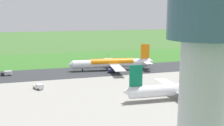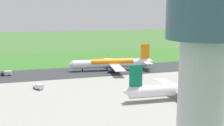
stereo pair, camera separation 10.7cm
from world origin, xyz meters
The scene contains 11 objects.
ground_plane centered at (0.00, 0.00, 0.00)m, with size 800.00×800.00×0.00m, color #3D662D.
runway_asphalt centered at (0.00, 0.00, 0.03)m, with size 600.00×31.64×0.06m, color #2D3033.
apron_concrete centered at (0.00, 64.12, 0.03)m, with size 440.00×110.00×0.05m, color gray.
grass_verge_foreground centered at (0.00, -44.13, 0.02)m, with size 600.00×80.00×0.04m, color #346B27.
airliner_main centered at (8.77, 0.04, 4.35)m, with size 54.13×44.40×15.88m.
airliner_parked_mid centered at (-1.44, 63.26, 4.06)m, with size 50.96×41.68×14.88m.
service_truck_baggage centered at (54.26, 32.09, 1.40)m, with size 5.05×6.09×2.65m.
service_car_followme centered at (-44.43, 32.51, 0.84)m, with size 4.37×4.08×1.62m.
service_truck_fuel centered at (70.46, -2.39, 1.40)m, with size 5.96×2.71×2.65m.
no_stopping_sign centered at (-1.27, -44.29, 1.47)m, with size 0.60×0.10×2.46m.
traffic_cone_orange centered at (5.95, -47.66, 0.28)m, with size 0.40×0.40×0.55m, color orange.
Camera 2 is at (56.63, 158.23, 34.36)m, focal length 43.61 mm.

